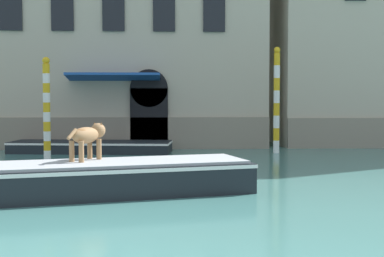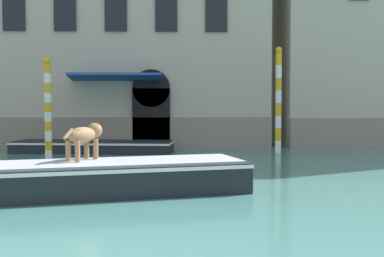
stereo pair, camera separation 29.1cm
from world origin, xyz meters
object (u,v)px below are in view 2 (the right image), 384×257
at_px(dog_on_deck, 85,136).
at_px(boat_moored_near_palazzo, 93,146).
at_px(boat_foreground, 60,179).
at_px(mooring_pole_1, 278,100).
at_px(mooring_pole_0, 48,108).

relative_size(dog_on_deck, boat_moored_near_palazzo, 0.18).
height_order(boat_foreground, mooring_pole_1, mooring_pole_1).
height_order(boat_moored_near_palazzo, mooring_pole_0, mooring_pole_0).
height_order(mooring_pole_0, mooring_pole_1, mooring_pole_1).
distance_m(boat_foreground, mooring_pole_0, 7.69).
bearing_deg(mooring_pole_1, mooring_pole_0, -166.55).
bearing_deg(dog_on_deck, mooring_pole_1, -7.03).
distance_m(boat_moored_near_palazzo, mooring_pole_1, 7.74).
bearing_deg(boat_foreground, dog_on_deck, 34.96).
xyz_separation_m(boat_moored_near_palazzo, mooring_pole_0, (-1.20, -2.64, 1.61)).
distance_m(boat_foreground, mooring_pole_1, 11.69).
distance_m(dog_on_deck, mooring_pole_0, 7.19).
bearing_deg(boat_moored_near_palazzo, dog_on_deck, -76.33).
relative_size(boat_moored_near_palazzo, mooring_pole_0, 1.81).
distance_m(boat_foreground, dog_on_deck, 1.17).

